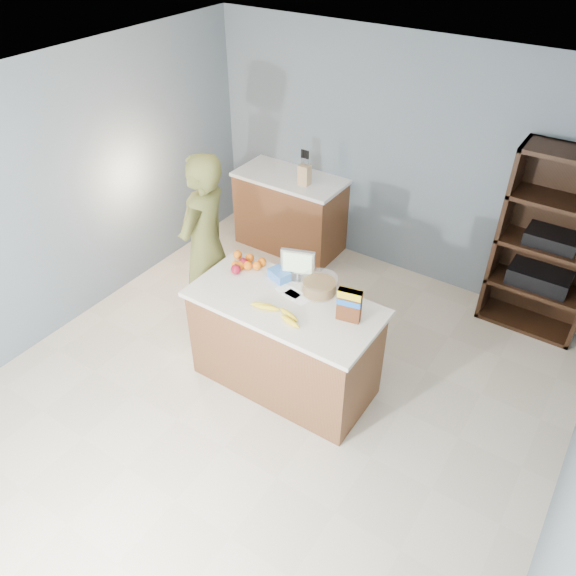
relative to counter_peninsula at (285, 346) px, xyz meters
The scene contains 15 objects.
floor 0.51m from the counter_peninsula, 90.00° to the right, with size 4.50×5.00×0.02m, color beige.
walls 1.27m from the counter_peninsula, 90.00° to the right, with size 4.52×5.02×2.51m.
counter_peninsula is the anchor object (origin of this frame).
back_cabinet 2.25m from the counter_peninsula, 122.28° to the left, with size 1.24×0.62×0.90m.
shelving_unit 2.61m from the counter_peninsula, 52.89° to the left, with size 0.90×0.40×1.80m.
person 1.19m from the counter_peninsula, 165.30° to the left, with size 0.65×0.43×1.79m, color brown.
knife_block 2.15m from the counter_peninsula, 117.92° to the left, with size 0.12×0.10×0.31m.
envelopes 0.50m from the counter_peninsula, 88.71° to the left, with size 0.32×0.19×0.00m.
bananas 0.54m from the counter_peninsula, 75.44° to the right, with size 0.49×0.16×0.04m.
apples 0.78m from the counter_peninsula, 165.61° to the left, with size 0.09×0.20×0.09m.
oranges 0.79m from the counter_peninsula, 156.94° to the left, with size 0.32×0.24×0.08m.
blue_carton 0.61m from the counter_peninsula, 132.14° to the left, with size 0.18×0.12×0.08m, color blue.
salad_bowl 0.62m from the counter_peninsula, 58.39° to the left, with size 0.30×0.30×0.13m.
tv 0.72m from the counter_peninsula, 103.92° to the left, with size 0.28×0.13×0.28m.
cereal_box 0.84m from the counter_peninsula, ahead, with size 0.19×0.10×0.27m.
Camera 1 is at (1.95, -2.58, 3.64)m, focal length 35.00 mm.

